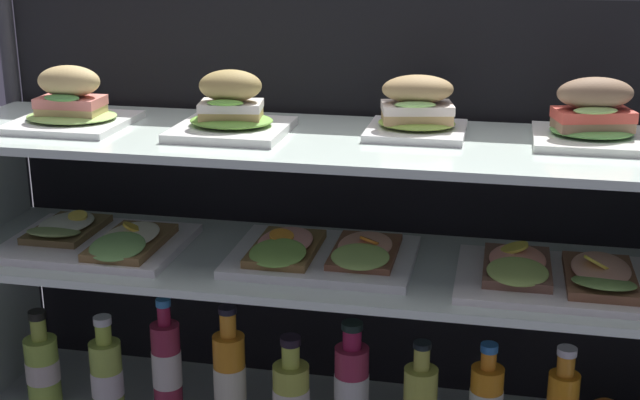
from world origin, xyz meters
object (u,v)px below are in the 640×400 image
(open_sandwich_tray_right_of_center, at_px, (558,274))
(juice_bottle_front_left_end, at_px, (43,368))
(plated_roll_sandwich_center, at_px, (593,119))
(juice_bottle_front_right_end, at_px, (291,396))
(open_sandwich_tray_mid_left, at_px, (98,239))
(plated_roll_sandwich_near_right_corner, at_px, (71,106))
(juice_bottle_front_second, at_px, (167,367))
(plated_roll_sandwich_mid_left, at_px, (231,112))
(open_sandwich_tray_near_left_corner, at_px, (322,252))
(juice_bottle_front_fourth, at_px, (230,378))
(juice_bottle_back_center, at_px, (107,375))
(juice_bottle_near_post, at_px, (351,388))
(plated_roll_sandwich_far_right, at_px, (417,111))

(open_sandwich_tray_right_of_center, bearing_deg, juice_bottle_front_left_end, 179.92)
(plated_roll_sandwich_center, relative_size, juice_bottle_front_right_end, 0.95)
(open_sandwich_tray_mid_left, distance_m, juice_bottle_front_left_end, 0.33)
(juice_bottle_front_right_end, bearing_deg, open_sandwich_tray_right_of_center, 0.47)
(plated_roll_sandwich_near_right_corner, bearing_deg, juice_bottle_front_second, -1.12)
(juice_bottle_front_left_end, height_order, juice_bottle_front_right_end, juice_bottle_front_left_end)
(plated_roll_sandwich_mid_left, relative_size, open_sandwich_tray_near_left_corner, 0.59)
(plated_roll_sandwich_near_right_corner, xyz_separation_m, juice_bottle_front_left_end, (-0.11, -0.02, -0.55))
(juice_bottle_front_right_end, bearing_deg, plated_roll_sandwich_mid_left, 168.48)
(plated_roll_sandwich_near_right_corner, bearing_deg, open_sandwich_tray_mid_left, -18.51)
(juice_bottle_front_fourth, height_order, juice_bottle_front_right_end, juice_bottle_front_fourth)
(open_sandwich_tray_near_left_corner, bearing_deg, juice_bottle_front_left_end, -177.98)
(plated_roll_sandwich_mid_left, relative_size, juice_bottle_front_second, 0.79)
(open_sandwich_tray_mid_left, xyz_separation_m, juice_bottle_front_fourth, (0.26, 0.00, -0.27))
(plated_roll_sandwich_center, xyz_separation_m, juice_bottle_front_second, (-0.78, -0.06, -0.53))
(plated_roll_sandwich_mid_left, distance_m, juice_bottle_front_second, 0.55)
(juice_bottle_back_center, bearing_deg, juice_bottle_front_left_end, -178.82)
(plated_roll_sandwich_mid_left, distance_m, plated_roll_sandwich_center, 0.64)
(juice_bottle_back_center, bearing_deg, juice_bottle_near_post, 1.70)
(open_sandwich_tray_right_of_center, distance_m, juice_bottle_front_left_end, 1.05)
(plated_roll_sandwich_near_right_corner, xyz_separation_m, juice_bottle_near_post, (0.54, 0.00, -0.53))
(plated_roll_sandwich_mid_left, xyz_separation_m, open_sandwich_tray_right_of_center, (0.59, -0.02, -0.26))
(plated_roll_sandwich_near_right_corner, bearing_deg, open_sandwich_tray_near_left_corner, 0.39)
(plated_roll_sandwich_far_right, bearing_deg, plated_roll_sandwich_mid_left, -169.41)
(plated_roll_sandwich_near_right_corner, height_order, plated_roll_sandwich_far_right, plated_roll_sandwich_near_right_corner)
(juice_bottle_front_second, bearing_deg, juice_bottle_back_center, -174.91)
(juice_bottle_front_left_end, xyz_separation_m, juice_bottle_front_second, (0.27, 0.01, 0.02))
(plated_roll_sandwich_near_right_corner, xyz_separation_m, plated_roll_sandwich_center, (0.95, 0.06, 0.00))
(open_sandwich_tray_right_of_center, distance_m, juice_bottle_near_post, 0.46)
(open_sandwich_tray_right_of_center, bearing_deg, plated_roll_sandwich_mid_left, 178.18)
(plated_roll_sandwich_mid_left, bearing_deg, open_sandwich_tray_mid_left, -177.21)
(plated_roll_sandwich_center, relative_size, juice_bottle_front_left_end, 0.94)
(plated_roll_sandwich_center, relative_size, juice_bottle_front_fourth, 0.78)
(plated_roll_sandwich_mid_left, relative_size, juice_bottle_back_center, 0.96)
(plated_roll_sandwich_far_right, relative_size, juice_bottle_back_center, 0.84)
(plated_roll_sandwich_mid_left, bearing_deg, plated_roll_sandwich_center, 5.48)
(plated_roll_sandwich_center, bearing_deg, juice_bottle_front_second, -175.33)
(plated_roll_sandwich_far_right, xyz_separation_m, open_sandwich_tray_mid_left, (-0.60, -0.07, -0.26))
(plated_roll_sandwich_mid_left, relative_size, open_sandwich_tray_right_of_center, 0.59)
(plated_roll_sandwich_far_right, height_order, open_sandwich_tray_mid_left, plated_roll_sandwich_far_right)
(plated_roll_sandwich_far_right, relative_size, juice_bottle_front_fourth, 0.69)
(plated_roll_sandwich_mid_left, xyz_separation_m, juice_bottle_front_fourth, (-0.02, -0.01, -0.53))
(juice_bottle_front_second, relative_size, juice_bottle_front_fourth, 1.00)
(plated_roll_sandwich_center, distance_m, open_sandwich_tray_mid_left, 0.95)
(plated_roll_sandwich_mid_left, distance_m, plated_roll_sandwich_far_right, 0.33)
(open_sandwich_tray_near_left_corner, height_order, juice_bottle_near_post, open_sandwich_tray_near_left_corner)
(plated_roll_sandwich_far_right, height_order, juice_bottle_front_second, plated_roll_sandwich_far_right)
(plated_roll_sandwich_far_right, height_order, open_sandwich_tray_near_left_corner, plated_roll_sandwich_far_right)
(plated_roll_sandwich_far_right, bearing_deg, juice_bottle_front_left_end, -173.97)
(juice_bottle_front_second, relative_size, juice_bottle_near_post, 1.07)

